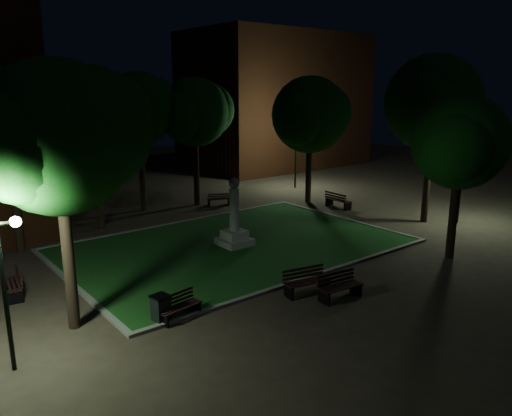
{
  "coord_description": "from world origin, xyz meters",
  "views": [
    {
      "loc": [
        -13.15,
        -16.07,
        7.32
      ],
      "look_at": [
        0.49,
        1.0,
        1.97
      ],
      "focal_mm": 35.0,
      "sensor_mm": 36.0,
      "label": 1
    }
  ],
  "objects": [
    {
      "name": "tree_west",
      "position": [
        -8.58,
        -1.42,
        5.89
      ],
      "size": [
        5.51,
        4.5,
        8.14
      ],
      "color": "black",
      "rests_on": "ground"
    },
    {
      "name": "building_far",
      "position": [
        18.0,
        20.0,
        6.0
      ],
      "size": [
        16.0,
        10.0,
        12.0
      ],
      "primitive_type": "cube",
      "color": "#572713",
      "rests_on": "ground"
    },
    {
      "name": "bench_right_side",
      "position": [
        9.44,
        4.13,
        0.46
      ],
      "size": [
        0.71,
        1.82,
        0.99
      ],
      "rotation": [
        0.0,
        0.0,
        1.53
      ],
      "color": "black",
      "rests_on": "ground"
    },
    {
      "name": "lamppost_sw",
      "position": [
        -10.78,
        -2.81,
        2.92
      ],
      "size": [
        1.18,
        0.28,
        4.13
      ],
      "color": "black",
      "rests_on": "ground"
    },
    {
      "name": "monument",
      "position": [
        0.0,
        2.0,
        0.96
      ],
      "size": [
        1.4,
        1.4,
        3.2
      ],
      "color": "gray",
      "rests_on": "lawn"
    },
    {
      "name": "tree_ne",
      "position": [
        9.31,
        6.48,
        5.57
      ],
      "size": [
        5.89,
        4.81,
        7.98
      ],
      "color": "black",
      "rests_on": "ground"
    },
    {
      "name": "lawn_kerb",
      "position": [
        0.0,
        2.0,
        0.06
      ],
      "size": [
        15.4,
        10.4,
        0.12
      ],
      "color": "slate",
      "rests_on": "ground"
    },
    {
      "name": "lamppost_se",
      "position": [
        12.08,
        -2.28,
        3.17
      ],
      "size": [
        1.18,
        0.28,
        4.55
      ],
      "color": "black",
      "rests_on": "ground"
    },
    {
      "name": "tree_nw",
      "position": [
        -7.94,
        7.48,
        5.77
      ],
      "size": [
        5.79,
        4.73,
        8.14
      ],
      "color": "black",
      "rests_on": "ground"
    },
    {
      "name": "bench_left_side",
      "position": [
        -9.55,
        2.3,
        0.44
      ],
      "size": [
        0.8,
        1.76,
        0.93
      ],
      "rotation": [
        0.0,
        0.0,
        -1.7
      ],
      "color": "black",
      "rests_on": "ground"
    },
    {
      "name": "lawn",
      "position": [
        0.0,
        2.0,
        0.04
      ],
      "size": [
        15.0,
        10.0,
        0.08
      ],
      "primitive_type": "cube",
      "color": "#1C4C19",
      "rests_on": "ground"
    },
    {
      "name": "lamppost_ne",
      "position": [
        11.78,
        10.48,
        2.98
      ],
      "size": [
        1.18,
        0.28,
        4.23
      ],
      "color": "black",
      "rests_on": "ground"
    },
    {
      "name": "ground",
      "position": [
        0.0,
        0.0,
        0.0
      ],
      "size": [
        80.0,
        80.0,
        0.0
      ],
      "primitive_type": "plane",
      "color": "#433328"
    },
    {
      "name": "trash_bin",
      "position": [
        -6.41,
        -2.81,
        0.47
      ],
      "size": [
        0.59,
        0.59,
        0.92
      ],
      "color": "black",
      "rests_on": "ground"
    },
    {
      "name": "tree_north_er",
      "position": [
        3.23,
        10.27,
        5.78
      ],
      "size": [
        5.15,
        4.21,
        7.89
      ],
      "color": "black",
      "rests_on": "ground"
    },
    {
      "name": "tree_se",
      "position": [
        6.53,
        -5.18,
        5.06
      ],
      "size": [
        4.87,
        3.97,
        7.06
      ],
      "color": "black",
      "rests_on": "ground"
    },
    {
      "name": "tree_east",
      "position": [
        10.93,
        -1.02,
        6.46
      ],
      "size": [
        6.23,
        5.09,
        9.01
      ],
      "color": "black",
      "rests_on": "ground"
    },
    {
      "name": "tree_far_north",
      "position": [
        -0.03,
        11.11,
        6.06
      ],
      "size": [
        5.17,
        4.22,
        8.18
      ],
      "color": "black",
      "rests_on": "ground"
    },
    {
      "name": "bench_near_left",
      "position": [
        -1.23,
        -4.05,
        0.45
      ],
      "size": [
        1.81,
        0.95,
        0.95
      ],
      "rotation": [
        0.0,
        0.0,
        -0.21
      ],
      "color": "black",
      "rests_on": "ground"
    },
    {
      "name": "tree_north_wl",
      "position": [
        -3.52,
        8.95,
        5.99
      ],
      "size": [
        5.84,
        4.77,
        8.38
      ],
      "color": "black",
      "rests_on": "ground"
    },
    {
      "name": "bench_far_side",
      "position": [
        4.12,
        9.28,
        0.38
      ],
      "size": [
        1.56,
        1.02,
        0.81
      ],
      "rotation": [
        0.0,
        0.0,
        2.76
      ],
      "color": "black",
      "rests_on": "ground"
    },
    {
      "name": "bench_near_right",
      "position": [
        -0.61,
        -5.09,
        0.44
      ],
      "size": [
        1.74,
        0.77,
        0.92
      ],
      "rotation": [
        0.0,
        0.0,
        -0.11
      ],
      "color": "black",
      "rests_on": "ground"
    },
    {
      "name": "bench_west_near",
      "position": [
        -5.84,
        -2.91,
        0.39
      ],
      "size": [
        1.57,
        0.74,
        0.83
      ],
      "rotation": [
        0.0,
        0.0,
        0.15
      ],
      "color": "black",
      "rests_on": "ground"
    }
  ]
}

